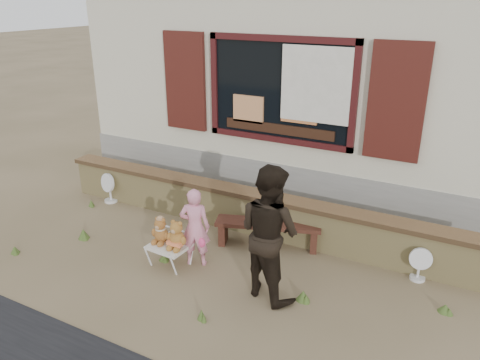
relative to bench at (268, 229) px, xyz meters
The scene contains 12 objects.
ground 0.85m from the bench, 122.29° to the right, with size 80.00×80.00×0.00m, color brown.
shopfront 4.20m from the bench, 96.36° to the left, with size 8.04×5.13×4.00m.
brick_wall 0.54m from the bench, 142.42° to the left, with size 7.10×0.36×0.67m.
bench is the anchor object (origin of this frame).
folding_chair 1.46m from the bench, 131.19° to the right, with size 0.55×0.49×0.32m.
teddy_bear_left 1.57m from the bench, 135.30° to the right, with size 0.28×0.24×0.38m, color brown, non-canonical shape.
teddy_bear_right 1.40m from the bench, 126.57° to the right, with size 0.30×0.26×0.41m, color brown, non-canonical shape.
child 1.16m from the bench, 126.92° to the right, with size 0.41×0.27×1.12m, color pink.
adult 1.29m from the bench, 65.09° to the right, with size 0.83×0.64×1.70m, color black.
fan_left 3.16m from the bench, behind, with size 0.35×0.23×0.55m.
fan_right 2.11m from the bench, ahead, with size 0.30×0.20×0.47m.
grass_tufts 1.32m from the bench, 126.50° to the right, with size 5.96×1.83×0.16m.
Camera 1 is at (2.91, -4.89, 3.48)m, focal length 35.00 mm.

